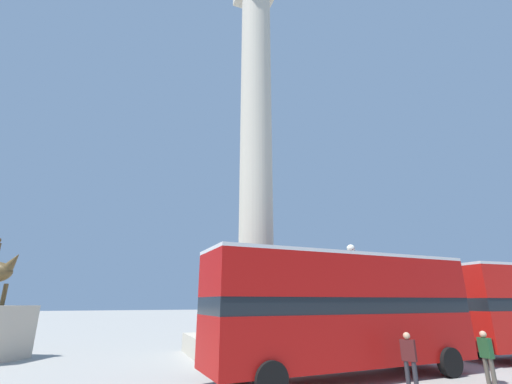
# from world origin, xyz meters

# --- Properties ---
(ground_plane) EXTENTS (200.00, 200.00, 0.00)m
(ground_plane) POSITION_xyz_m (0.00, 0.00, 0.00)
(ground_plane) COLOR #9E9B93
(monument_column) EXTENTS (6.32, 6.32, 25.09)m
(monument_column) POSITION_xyz_m (0.00, 0.00, 8.42)
(monument_column) COLOR #BCB29E
(monument_column) RESTS_ON ground_plane
(bus_b) EXTENTS (10.36, 3.23, 4.28)m
(bus_b) POSITION_xyz_m (1.05, -6.13, 2.37)
(bus_b) COLOR #A80F0C
(bus_b) RESTS_ON ground_plane
(street_lamp) EXTENTS (0.41, 0.41, 5.33)m
(street_lamp) POSITION_xyz_m (3.95, -3.03, 2.93)
(street_lamp) COLOR black
(street_lamp) RESTS_ON ground_plane
(pedestrian_near_lamp) EXTENTS (0.23, 0.45, 1.64)m
(pedestrian_near_lamp) POSITION_xyz_m (4.92, -8.55, 0.90)
(pedestrian_near_lamp) COLOR #4C473D
(pedestrian_near_lamp) RESTS_ON ground_plane
(pedestrian_by_plinth) EXTENTS (0.36, 0.46, 1.65)m
(pedestrian_by_plinth) POSITION_xyz_m (2.04, -8.12, 0.91)
(pedestrian_by_plinth) COLOR #28282D
(pedestrian_by_plinth) RESTS_ON ground_plane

